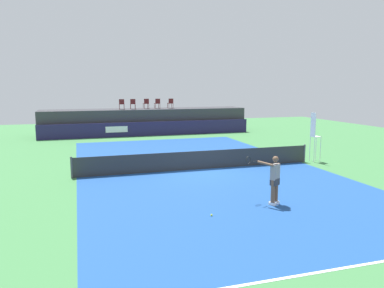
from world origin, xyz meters
The scene contains 16 objects.
ground_plane centered at (0.00, 3.00, 0.00)m, with size 48.00×48.00×0.00m, color #3D7A42.
court_inner centered at (0.00, 0.00, 0.00)m, with size 12.00×22.00×0.00m, color #1C478C.
line_near_baseline centered at (0.00, -10.95, 0.01)m, with size 12.00×0.10×0.00m, color white.
sponsor_wall centered at (-0.01, 13.50, 0.60)m, with size 18.00×0.22×1.20m.
spectator_platform centered at (0.00, 15.30, 1.10)m, with size 18.00×2.80×2.20m, color #38383D.
spectator_chair_far_left centered at (-2.12, 15.00, 2.69)m, with size 0.48×0.48×0.89m.
spectator_chair_left centered at (-1.14, 15.08, 2.69)m, with size 0.48×0.48×0.89m.
spectator_chair_center centered at (0.09, 15.39, 2.69)m, with size 0.47×0.47×0.89m.
spectator_chair_right centered at (1.07, 15.23, 2.69)m, with size 0.48×0.48×0.89m.
spectator_chair_far_right centered at (2.29, 15.23, 2.69)m, with size 0.47×0.47×0.89m.
umpire_chair centered at (6.78, 0.00, 1.59)m, with size 0.45×0.45×2.76m.
tennis_net centered at (0.00, 0.00, 0.47)m, with size 12.40×0.02×0.95m, color #2D2D2D.
net_post_near centered at (-6.20, 0.00, 0.50)m, with size 0.10×0.10×1.00m, color #4C4C51.
net_post_far centered at (6.20, 0.00, 0.50)m, with size 0.10×0.10×1.00m, color #4C4C51.
tennis_player centered at (0.78, -6.19, 0.96)m, with size 1.10×1.00×1.77m.
tennis_ball centered at (-1.78, -6.72, 0.04)m, with size 0.07×0.07×0.07m, color #D8EA33.
Camera 1 is at (-5.84, -17.72, 4.23)m, focal length 34.89 mm.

